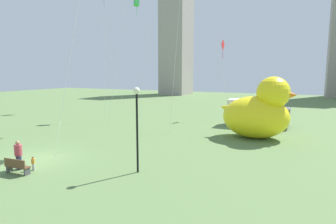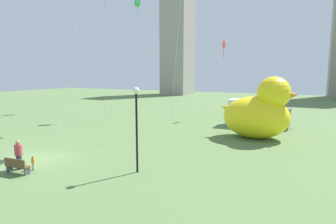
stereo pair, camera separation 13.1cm
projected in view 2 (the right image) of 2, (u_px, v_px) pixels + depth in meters
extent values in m
plane|color=#5A7744|center=(38.00, 159.00, 18.26)|extent=(140.00, 140.00, 0.00)
cube|color=brown|center=(18.00, 166.00, 15.56)|extent=(1.55, 0.59, 0.06)
cube|color=brown|center=(15.00, 163.00, 15.34)|extent=(1.51, 0.20, 0.45)
cube|color=#47474C|center=(10.00, 168.00, 15.83)|extent=(0.11, 0.38, 0.39)
cube|color=#47474C|center=(27.00, 171.00, 15.34)|extent=(0.11, 0.38, 0.39)
cylinder|color=#38476B|center=(18.00, 162.00, 16.30)|extent=(0.19, 0.19, 0.85)
cylinder|color=#38476B|center=(20.00, 162.00, 16.21)|extent=(0.19, 0.19, 0.85)
cylinder|color=#B23F4C|center=(18.00, 150.00, 16.15)|extent=(0.42, 0.42, 0.64)
sphere|color=#A87C5B|center=(18.00, 143.00, 16.09)|extent=(0.25, 0.25, 0.25)
cylinder|color=silver|center=(33.00, 166.00, 16.13)|extent=(0.09, 0.09, 0.41)
cylinder|color=silver|center=(34.00, 167.00, 16.09)|extent=(0.09, 0.09, 0.41)
cylinder|color=gold|center=(33.00, 161.00, 16.06)|extent=(0.20, 0.20, 0.31)
sphere|color=brown|center=(33.00, 157.00, 16.03)|extent=(0.12, 0.12, 0.12)
ellipsoid|color=yellow|center=(256.00, 117.00, 23.97)|extent=(5.65, 4.18, 3.69)
sphere|color=yellow|center=(274.00, 93.00, 23.07)|extent=(2.75, 2.75, 2.75)
cone|color=orange|center=(290.00, 95.00, 22.54)|extent=(1.24, 1.24, 1.24)
cone|color=yellow|center=(228.00, 109.00, 24.97)|extent=(1.69, 1.48, 1.77)
cylinder|color=black|center=(137.00, 134.00, 15.46)|extent=(0.12, 0.12, 4.53)
sphere|color=#EAEACC|center=(136.00, 91.00, 15.13)|extent=(0.38, 0.38, 0.38)
cube|color=white|center=(251.00, 111.00, 29.59)|extent=(4.48, 2.32, 2.40)
cube|color=#4C4C56|center=(281.00, 116.00, 28.27)|extent=(1.75, 2.31, 1.68)
cylinder|color=black|center=(279.00, 124.00, 28.47)|extent=(0.91, 2.40, 0.90)
cylinder|color=black|center=(241.00, 121.00, 30.18)|extent=(0.91, 2.40, 0.90)
cube|color=#9E938C|center=(178.00, 44.00, 74.17)|extent=(6.89, 8.12, 27.35)
cylinder|color=silver|center=(119.00, 53.00, 30.92)|extent=(1.35, 2.65, 15.88)
cylinder|color=silver|center=(146.00, 61.00, 36.77)|extent=(2.49, 0.78, 14.74)
cube|color=green|center=(138.00, 1.00, 34.83)|extent=(0.98, 1.13, 1.30)
cylinder|color=green|center=(138.00, 9.00, 34.95)|extent=(0.04, 0.04, 1.60)
cylinder|color=silver|center=(225.00, 82.00, 34.06)|extent=(2.04, 1.14, 9.25)
cube|color=red|center=(224.00, 45.00, 34.56)|extent=(0.09, 1.27, 1.27)
cylinder|color=red|center=(224.00, 52.00, 34.69)|extent=(0.04, 0.04, 1.60)
cylinder|color=silver|center=(107.00, 36.00, 32.27)|extent=(0.71, 2.38, 20.10)
cylinder|color=silver|center=(69.00, 67.00, 18.77)|extent=(0.10, 3.40, 12.09)
cylinder|color=silver|center=(178.00, 36.00, 24.91)|extent=(1.46, 0.26, 18.06)
cylinder|color=silver|center=(110.00, 52.00, 42.48)|extent=(2.67, 3.63, 17.98)
cylinder|color=blue|center=(105.00, 1.00, 43.33)|extent=(0.04, 0.04, 1.60)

